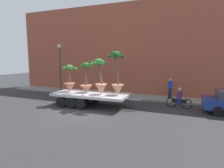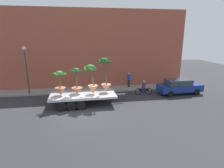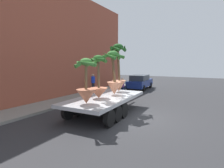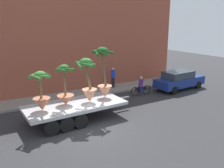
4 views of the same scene
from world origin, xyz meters
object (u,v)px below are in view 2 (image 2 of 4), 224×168
Objects in this scene: flatbed_trailer at (80,96)px; street_lamp at (26,64)px; potted_palm_middle at (92,81)px; parked_car at (179,86)px; potted_palm_rear at (105,78)px; potted_palm_extra at (60,86)px; cyclist at (144,88)px; potted_palm_front at (77,84)px; pedestrian_near_gate at (129,79)px.

street_lamp is (-5.31, 3.54, 2.46)m from flatbed_trailer.
potted_palm_middle is 9.48m from parked_car.
potted_palm_rear is 1.47× the size of potted_palm_extra.
street_lamp reaches higher than cyclist.
potted_palm_middle is at bearing -9.01° from potted_palm_front.
pedestrian_near_gate is at bearing 37.31° from potted_palm_front.
potted_palm_rear is at bearing -157.72° from cyclist.
pedestrian_near_gate reaches higher than cyclist.
pedestrian_near_gate is at bearing 53.10° from potted_palm_rear.
cyclist is (4.22, 1.73, -1.68)m from potted_palm_rear.
potted_palm_middle reaches higher than flatbed_trailer.
flatbed_trailer is 6.78m from cyclist.
potted_palm_extra reaches higher than pedestrian_near_gate.
flatbed_trailer is 6.84m from street_lamp.
street_lamp reaches higher than potted_palm_extra.
pedestrian_near_gate is (-0.95, 2.63, 0.37)m from cyclist.
potted_palm_rear is 1.84× the size of pedestrian_near_gate.
potted_palm_rear is 3.97m from potted_palm_extra.
flatbed_trailer is at bearing 1.74° from potted_palm_extra.
potted_palm_middle is at bearing -134.06° from pedestrian_near_gate.
potted_palm_extra reaches higher than flatbed_trailer.
potted_palm_front is 1.40m from potted_palm_extra.
potted_palm_front is 0.50× the size of parked_car.
parked_car is at bearing 7.93° from potted_palm_front.
potted_palm_rear is 0.67× the size of parked_car.
parked_car is 5.59m from pedestrian_near_gate.
potted_palm_middle is 5.99m from cyclist.
potted_palm_rear is 8.27m from parked_car.
cyclist is 12.18m from street_lamp.
potted_palm_rear is at bearing 13.00° from potted_palm_middle.
potted_palm_rear is at bearing -23.68° from street_lamp.
potted_palm_rear is 0.65× the size of street_lamp.
parked_car is (10.28, 1.62, 0.05)m from flatbed_trailer.
potted_palm_rear reaches higher than pedestrian_near_gate.
cyclist is (5.44, 2.01, -1.51)m from potted_palm_middle.
potted_palm_middle is 1.53× the size of pedestrian_near_gate.
flatbed_trailer is at bearing -171.05° from parked_car.
pedestrian_near_gate is (5.55, 4.58, 0.27)m from flatbed_trailer.
street_lamp is (-5.04, 3.40, 1.37)m from potted_palm_front.
street_lamp reaches higher than potted_palm_front.
potted_palm_front is 7.10m from cyclist.
street_lamp is (-6.36, 3.61, 1.05)m from potted_palm_middle.
potted_palm_rear is at bearing -126.90° from pedestrian_near_gate.
potted_palm_rear reaches higher than potted_palm_extra.
potted_palm_rear is 4.86m from cyclist.
potted_palm_extra is (-2.71, 0.01, -0.34)m from potted_palm_middle.
flatbed_trailer is at bearing -163.29° from cyclist.
street_lamp is at bearing 146.25° from flatbed_trailer.
pedestrian_near_gate is at bearing 32.74° from potted_palm_extra.
potted_palm_extra is 8.59m from pedestrian_near_gate.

